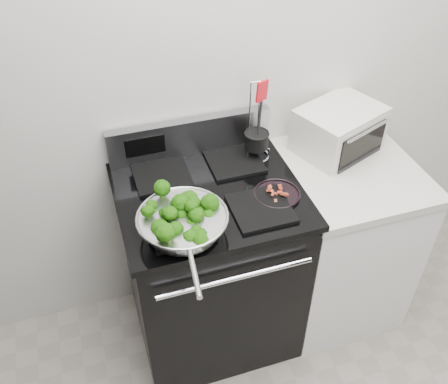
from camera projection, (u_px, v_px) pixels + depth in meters
name	position (u px, v px, depth m)	size (l,w,h in m)	color
back_wall	(251.00, 62.00, 2.18)	(4.00, 0.02, 2.70)	silver
gas_range	(211.00, 264.00, 2.43)	(0.79, 0.69, 1.13)	black
counter	(337.00, 238.00, 2.60)	(0.62, 0.68, 0.92)	white
skillet	(183.00, 223.00, 1.91)	(0.36, 0.56, 0.08)	silver
broccoli_pile	(182.00, 218.00, 1.89)	(0.28, 0.28, 0.10)	black
bacon_plate	(277.00, 192.00, 2.10)	(0.20, 0.20, 0.04)	black
utensil_holder	(256.00, 144.00, 2.28)	(0.13, 0.13, 0.39)	silver
toaster_oven	(339.00, 129.00, 2.36)	(0.46, 0.41, 0.22)	beige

